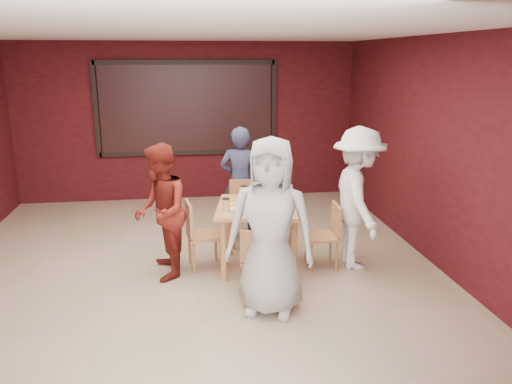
{
  "coord_description": "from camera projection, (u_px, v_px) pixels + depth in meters",
  "views": [
    {
      "loc": [
        -0.05,
        -5.52,
        2.54
      ],
      "look_at": [
        0.76,
        0.17,
        0.97
      ],
      "focal_mm": 35.0,
      "sensor_mm": 36.0,
      "label": 1
    }
  ],
  "objects": [
    {
      "name": "floor",
      "position": [
        195.0,
        277.0,
        5.94
      ],
      "size": [
        7.0,
        7.0,
        0.0
      ],
      "primitive_type": "plane",
      "color": "tan",
      "rests_on": "ground"
    },
    {
      "name": "window_blinds",
      "position": [
        187.0,
        108.0,
        8.81
      ],
      "size": [
        3.0,
        0.02,
        1.5
      ],
      "primitive_type": "cube",
      "color": "black"
    },
    {
      "name": "dining_table",
      "position": [
        260.0,
        214.0,
        6.04
      ],
      "size": [
        1.17,
        1.17,
        0.95
      ],
      "color": "#BD7C4D",
      "rests_on": "floor"
    },
    {
      "name": "chair_front",
      "position": [
        259.0,
        257.0,
        5.39
      ],
      "size": [
        0.47,
        0.47,
        0.77
      ],
      "color": "#BE744A",
      "rests_on": "floor"
    },
    {
      "name": "chair_back",
      "position": [
        245.0,
        208.0,
        6.91
      ],
      "size": [
        0.46,
        0.46,
        0.88
      ],
      "color": "#BE744A",
      "rests_on": "floor"
    },
    {
      "name": "chair_left",
      "position": [
        199.0,
        231.0,
        6.07
      ],
      "size": [
        0.46,
        0.46,
        0.85
      ],
      "color": "#BE744A",
      "rests_on": "floor"
    },
    {
      "name": "chair_right",
      "position": [
        327.0,
        232.0,
        6.12
      ],
      "size": [
        0.41,
        0.41,
        0.8
      ],
      "color": "#BE744A",
      "rests_on": "floor"
    },
    {
      "name": "diner_front",
      "position": [
        270.0,
        227.0,
        4.93
      ],
      "size": [
        1.02,
        0.83,
        1.81
      ],
      "primitive_type": "imported",
      "rotation": [
        0.0,
        0.0,
        -0.33
      ],
      "color": "#AFAFAF",
      "rests_on": "floor"
    },
    {
      "name": "diner_back",
      "position": [
        240.0,
        182.0,
        7.1
      ],
      "size": [
        0.66,
        0.52,
        1.6
      ],
      "primitive_type": "imported",
      "rotation": [
        0.0,
        0.0,
        2.89
      ],
      "color": "#2D3151",
      "rests_on": "floor"
    },
    {
      "name": "diner_left",
      "position": [
        161.0,
        212.0,
        5.77
      ],
      "size": [
        0.66,
        0.81,
        1.59
      ],
      "primitive_type": "imported",
      "rotation": [
        0.0,
        0.0,
        -1.5
      ],
      "color": "maroon",
      "rests_on": "floor"
    },
    {
      "name": "diner_right",
      "position": [
        358.0,
        199.0,
        6.04
      ],
      "size": [
        0.71,
        1.16,
        1.74
      ],
      "primitive_type": "imported",
      "rotation": [
        0.0,
        0.0,
        1.52
      ],
      "color": "white",
      "rests_on": "floor"
    }
  ]
}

